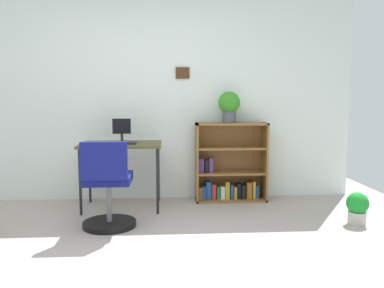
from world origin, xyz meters
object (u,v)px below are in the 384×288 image
Objects in this scene: office_chair at (108,191)px; keyboard at (119,143)px; bookshelf_low at (229,167)px; desk at (121,149)px; potted_plant_on_shelf at (229,105)px; potted_plant_floor at (357,207)px; monitor at (122,131)px.

keyboard is at bearing 85.95° from office_chair.
keyboard is 1.39m from bookshelf_low.
desk is 0.12m from keyboard.
keyboard is 1.38m from potted_plant_on_shelf.
desk is 1.34m from bookshelf_low.
office_chair is at bearing -94.05° from keyboard.
keyboard reaches higher than desk.
potted_plant_on_shelf is (1.27, 0.32, 0.41)m from keyboard.
desk is 2.40× the size of potted_plant_on_shelf.
bookshelf_low is at bearing 73.34° from potted_plant_on_shelf.
potted_plant_floor is (2.46, -0.03, -0.20)m from office_chair.
desk is 0.20m from monitor.
keyboard is at bearing -163.64° from bookshelf_low.
monitor reaches higher than office_chair.
keyboard is 0.99× the size of potted_plant_on_shelf.
desk is 1.04× the size of office_chair.
office_chair is 1.68m from bookshelf_low.
office_chair is at bearing -94.26° from monitor.
potted_plant_on_shelf is at bearing 10.23° from desk.
bookshelf_low is at bearing 16.36° from keyboard.
monitor is 0.73× the size of potted_plant_on_shelf.
keyboard is 0.43× the size of office_chair.
keyboard is at bearing 164.78° from potted_plant_floor.
desk reaches higher than potted_plant_floor.
bookshelf_low reaches higher than office_chair.
monitor is 0.93m from office_chair.
office_chair is 2.69× the size of potted_plant_floor.
potted_plant_on_shelf is (1.26, 0.17, 0.29)m from monitor.
desk is 0.94× the size of bookshelf_low.
office_chair is at bearing -142.92° from bookshelf_low.
potted_plant_on_shelf is at bearing 14.24° from keyboard.
monitor is 0.85× the size of potted_plant_floor.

